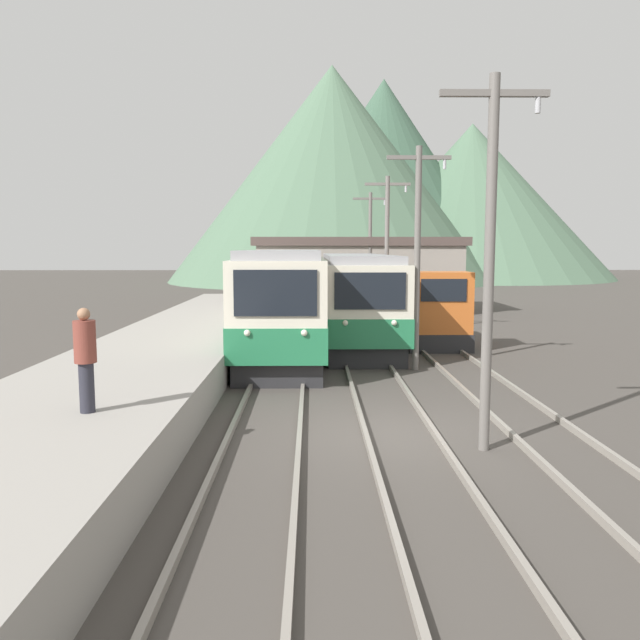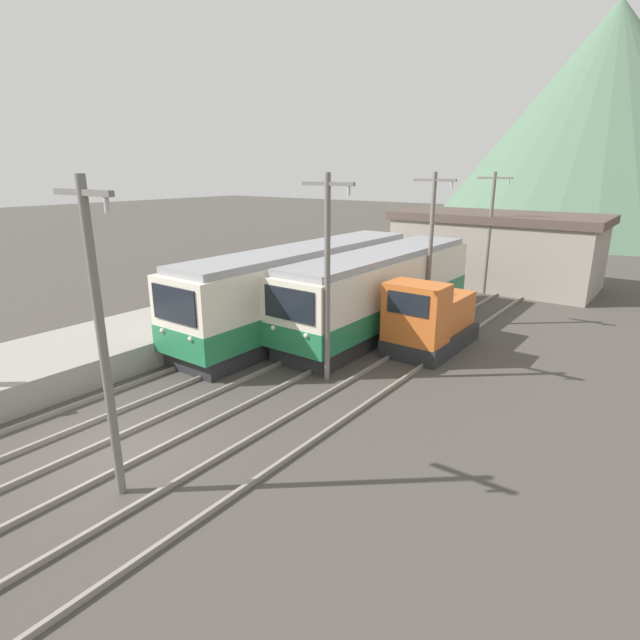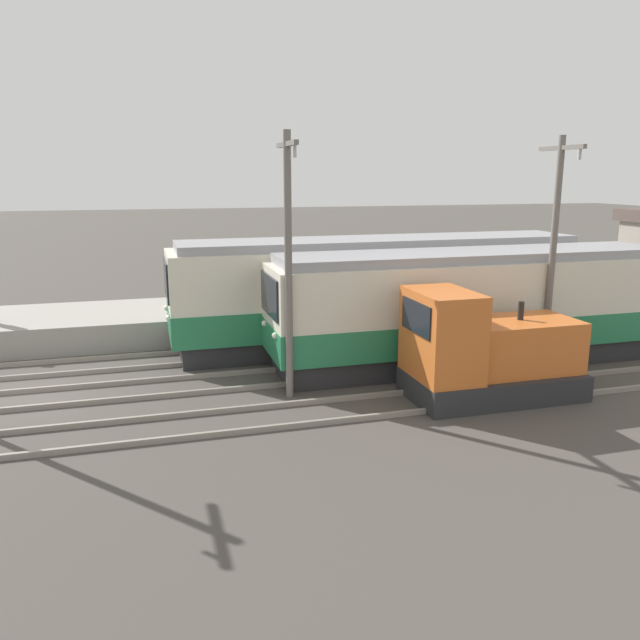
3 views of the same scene
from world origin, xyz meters
name	(u,v)px [view 3 (image 3 of 3)]	position (x,y,z in m)	size (l,w,h in m)	color
ground_plane	(23,399)	(0.00, 0.00, 0.00)	(200.00, 200.00, 0.00)	#47423D
platform_left	(52,328)	(-6.25, 0.00, 0.50)	(4.50, 54.00, 1.00)	gray
track_left	(38,369)	(-2.60, 0.00, 0.07)	(1.54, 60.00, 0.14)	gray
track_center	(22,399)	(0.20, 0.00, 0.07)	(1.54, 60.00, 0.14)	gray
commuter_train_left	(380,296)	(-2.60, 11.29, 1.77)	(2.84, 14.67, 3.81)	#28282B
commuter_train_center	(472,311)	(0.20, 13.33, 1.68)	(2.84, 13.23, 3.62)	#28282B
shunting_locomotive	(485,354)	(3.20, 12.06, 1.21)	(2.40, 4.67, 3.00)	#28282B
catenary_mast_mid	(288,257)	(1.71, 7.00, 3.83)	(2.00, 0.20, 7.02)	slate
catenary_mast_far	(553,248)	(1.71, 15.02, 3.83)	(2.00, 0.20, 7.02)	slate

